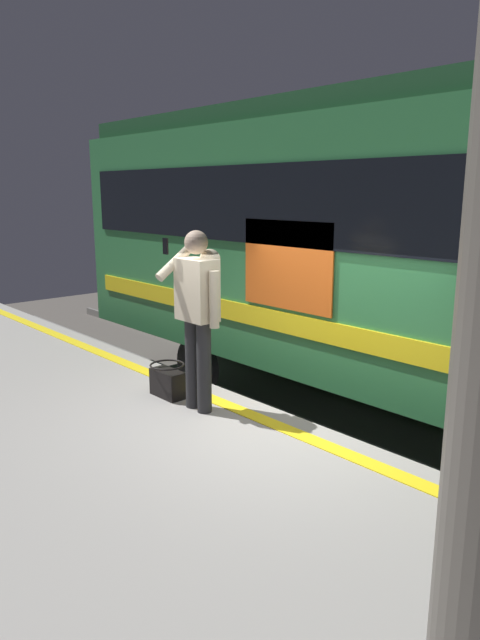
{
  "coord_description": "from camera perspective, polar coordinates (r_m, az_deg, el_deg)",
  "views": [
    {
      "loc": [
        -3.57,
        3.82,
        3.07
      ],
      "look_at": [
        0.3,
        0.3,
        1.9
      ],
      "focal_mm": 32.26,
      "sensor_mm": 36.0,
      "label": 1
    }
  ],
  "objects": [
    {
      "name": "handbag",
      "position": [
        5.99,
        -7.19,
        -6.06
      ],
      "size": [
        0.4,
        0.36,
        0.35
      ],
      "color": "black",
      "rests_on": "platform"
    },
    {
      "name": "track_rail_near",
      "position": [
        7.1,
        13.04,
        -12.6
      ],
      "size": [
        19.39,
        0.08,
        0.16
      ],
      "primitive_type": "cube",
      "color": "slate",
      "rests_on": "ground"
    },
    {
      "name": "safety_line",
      "position": [
        5.43,
        2.17,
        -9.8
      ],
      "size": [
        14.62,
        0.16,
        0.01
      ],
      "primitive_type": "cube",
      "color": "yellow",
      "rests_on": "platform"
    },
    {
      "name": "track_rail_far",
      "position": [
        8.24,
        18.85,
        -9.34
      ],
      "size": [
        19.39,
        0.08,
        0.16
      ],
      "primitive_type": "cube",
      "color": "slate",
      "rests_on": "ground"
    },
    {
      "name": "platform",
      "position": [
        4.76,
        -13.82,
        -20.48
      ],
      "size": [
        14.92,
        4.02,
        1.0
      ],
      "primitive_type": "cube",
      "color": "gray",
      "rests_on": "ground"
    },
    {
      "name": "passenger",
      "position": [
        5.4,
        -4.19,
        1.4
      ],
      "size": [
        0.57,
        0.55,
        1.73
      ],
      "color": "#262628",
      "rests_on": "platform"
    },
    {
      "name": "ground_plane",
      "position": [
        6.06,
        4.22,
        -17.8
      ],
      "size": [
        24.77,
        24.77,
        0.0
      ],
      "primitive_type": "plane",
      "color": "#4C4742"
    }
  ]
}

